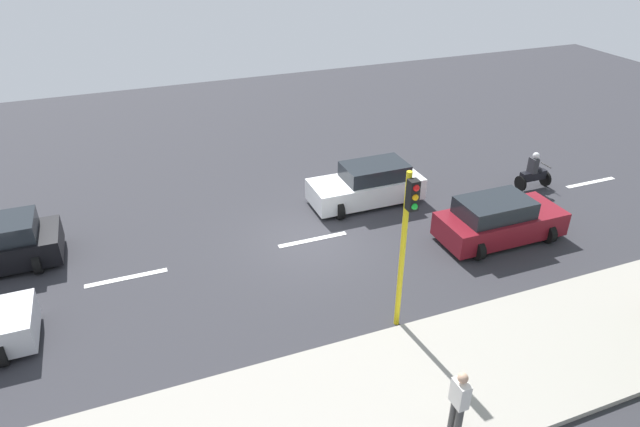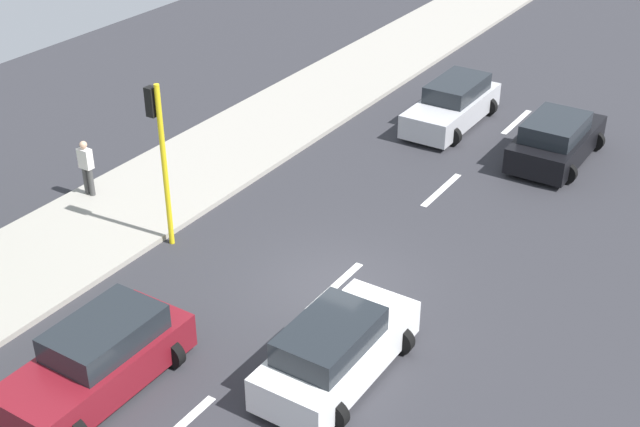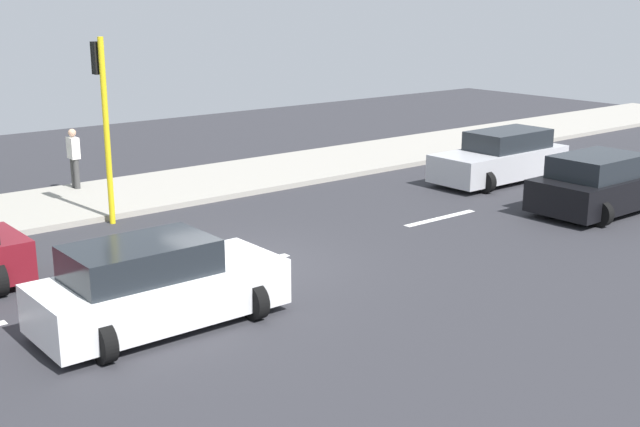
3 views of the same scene
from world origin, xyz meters
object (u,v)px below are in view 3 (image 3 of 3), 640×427
Objects in this scene: car_white at (156,287)px; pedestrian_by_tree at (74,156)px; traffic_light_corner at (103,104)px; car_silver at (501,158)px; car_black at (602,185)px.

pedestrian_by_tree reaches higher than car_white.
car_white is 0.93× the size of traffic_light_corner.
traffic_light_corner reaches higher than car_silver.
pedestrian_by_tree is at bearing -15.57° from car_white.
car_silver is 4.06m from car_black.
pedestrian_by_tree is 0.38× the size of traffic_light_corner.
traffic_light_corner is (6.96, 10.37, 2.22)m from car_black.
car_black is 12.68m from traffic_light_corner.
car_white and car_black have the same top height.
pedestrian_by_tree is 4.06m from traffic_light_corner.
traffic_light_corner reaches higher than car_black.
car_silver is 11.84m from traffic_light_corner.
traffic_light_corner is at bearing 75.10° from car_silver.
car_silver is 1.01× the size of traffic_light_corner.
car_black is at bearing -91.45° from car_white.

